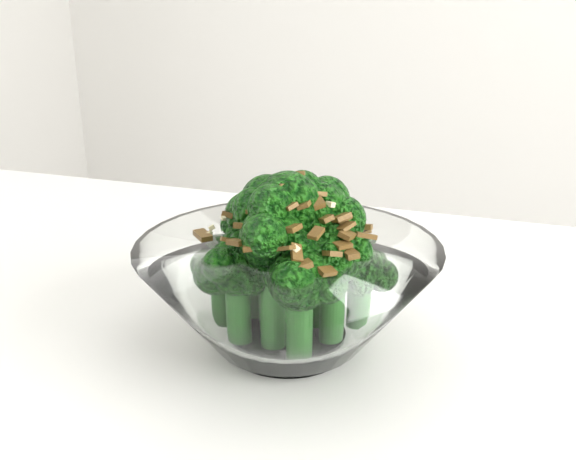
% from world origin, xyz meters
% --- Properties ---
extents(broccoli_dish, '(0.21, 0.21, 0.13)m').
position_xyz_m(broccoli_dish, '(-0.07, 0.14, 0.80)').
color(broccoli_dish, white).
rests_on(broccoli_dish, table).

